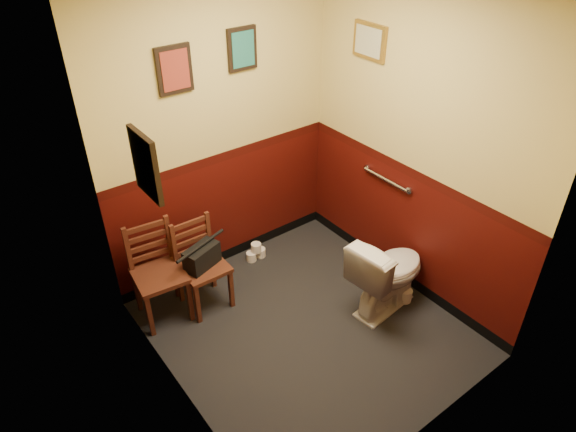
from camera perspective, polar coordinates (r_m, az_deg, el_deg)
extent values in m
cube|color=black|center=(4.38, 2.03, -12.40)|extent=(2.20, 2.40, 0.00)
cube|color=#3C0A07|center=(4.41, -7.58, 9.29)|extent=(2.20, 0.00, 2.70)
cube|color=#3C0A07|center=(2.89, 17.81, -7.02)|extent=(2.20, 0.00, 2.70)
cube|color=#3C0A07|center=(3.06, -13.71, -3.58)|extent=(0.00, 2.40, 2.70)
cube|color=#3C0A07|center=(4.24, 14.14, 7.46)|extent=(0.00, 2.40, 2.70)
cylinder|color=silver|center=(4.54, 10.80, 4.02)|extent=(0.03, 0.50, 0.03)
cylinder|color=silver|center=(4.41, 13.31, 2.77)|extent=(0.02, 0.06, 0.06)
cylinder|color=silver|center=(4.70, 8.77, 5.32)|extent=(0.02, 0.06, 0.06)
cube|color=black|center=(4.04, -12.52, 15.59)|extent=(0.28, 0.03, 0.36)
cube|color=maroon|center=(4.02, -12.41, 15.54)|extent=(0.22, 0.01, 0.30)
cube|color=black|center=(4.29, -5.12, 18.02)|extent=(0.26, 0.03, 0.34)
cube|color=#206860|center=(4.28, -4.99, 17.97)|extent=(0.20, 0.01, 0.28)
cube|color=black|center=(2.89, -15.56, 5.45)|extent=(0.03, 0.30, 0.38)
cube|color=#AFAF8A|center=(2.89, -15.26, 5.55)|extent=(0.01, 0.24, 0.31)
cube|color=olive|center=(4.35, 9.06, 18.65)|extent=(0.03, 0.34, 0.28)
cube|color=#AFAF8A|center=(4.34, 8.90, 18.62)|extent=(0.01, 0.28, 0.22)
imported|color=white|center=(4.42, 11.03, -6.26)|extent=(0.78, 0.49, 0.73)
cylinder|color=silver|center=(4.70, 12.89, -8.58)|extent=(0.12, 0.12, 0.12)
cylinder|color=silver|center=(4.57, 13.20, -6.74)|extent=(0.02, 0.02, 0.34)
cube|color=#502518|center=(4.34, -14.08, -6.45)|extent=(0.44, 0.44, 0.04)
cube|color=#502518|center=(4.33, -15.11, -10.61)|extent=(0.04, 0.04, 0.43)
cube|color=#502518|center=(4.58, -16.44, -7.93)|extent=(0.04, 0.04, 0.43)
cube|color=#502518|center=(4.39, -10.84, -9.17)|extent=(0.04, 0.04, 0.43)
cube|color=#502518|center=(4.64, -12.41, -6.62)|extent=(0.04, 0.04, 0.43)
cube|color=#502518|center=(4.32, -17.36, -3.64)|extent=(0.04, 0.04, 0.43)
cube|color=#502518|center=(4.38, -13.10, -2.31)|extent=(0.04, 0.04, 0.43)
cube|color=#502518|center=(4.42, -14.99, -4.21)|extent=(0.32, 0.06, 0.04)
cube|color=#502518|center=(4.36, -15.17, -3.22)|extent=(0.32, 0.06, 0.04)
cube|color=#502518|center=(4.31, -15.36, -2.21)|extent=(0.32, 0.06, 0.04)
cube|color=#502518|center=(4.25, -15.54, -1.17)|extent=(0.32, 0.06, 0.04)
cube|color=#502518|center=(4.39, -9.41, -5.65)|extent=(0.38, 0.38, 0.04)
cube|color=#502518|center=(4.36, -10.03, -9.57)|extent=(0.04, 0.04, 0.40)
cube|color=#502518|center=(4.59, -11.92, -7.27)|extent=(0.04, 0.04, 0.40)
cube|color=#502518|center=(4.46, -6.34, -7.97)|extent=(0.04, 0.04, 0.40)
cube|color=#502518|center=(4.68, -8.38, -5.80)|extent=(0.04, 0.04, 0.40)
cube|color=#502518|center=(4.34, -12.56, -3.21)|extent=(0.04, 0.03, 0.40)
cube|color=#502518|center=(4.44, -8.83, -1.76)|extent=(0.04, 0.03, 0.40)
cube|color=#502518|center=(4.46, -10.52, -3.64)|extent=(0.31, 0.03, 0.04)
cube|color=#502518|center=(4.40, -10.64, -2.72)|extent=(0.31, 0.03, 0.04)
cube|color=#502518|center=(4.35, -10.76, -1.77)|extent=(0.31, 0.03, 0.04)
cube|color=#502518|center=(4.30, -10.89, -0.80)|extent=(0.31, 0.03, 0.04)
cube|color=black|center=(4.32, -9.54, -4.48)|extent=(0.34, 0.24, 0.19)
cylinder|color=black|center=(4.25, -9.69, -3.27)|extent=(0.26, 0.11, 0.03)
cylinder|color=silver|center=(5.04, -4.09, -4.51)|extent=(0.10, 0.10, 0.09)
cylinder|color=silver|center=(5.08, -3.08, -4.06)|extent=(0.10, 0.10, 0.09)
cylinder|color=silver|center=(5.00, -3.56, -3.52)|extent=(0.10, 0.10, 0.09)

